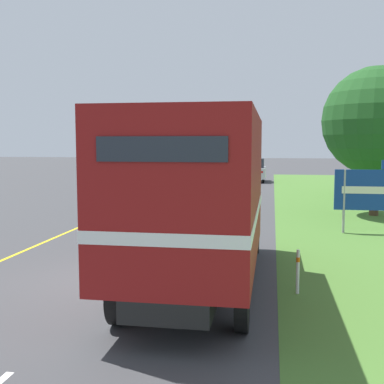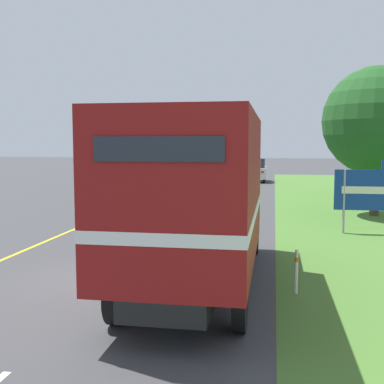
{
  "view_description": "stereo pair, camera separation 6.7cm",
  "coord_description": "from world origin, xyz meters",
  "px_view_note": "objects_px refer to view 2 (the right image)",
  "views": [
    {
      "loc": [
        3.55,
        -10.58,
        3.16
      ],
      "look_at": [
        0.3,
        8.83,
        1.2
      ],
      "focal_mm": 45.0,
      "sensor_mm": 36.0,
      "label": 1
    },
    {
      "loc": [
        3.62,
        -10.57,
        3.16
      ],
      "look_at": [
        0.3,
        8.83,
        1.2
      ],
      "focal_mm": 45.0,
      "sensor_mm": 36.0,
      "label": 2
    }
  ],
  "objects_px": {
    "lead_car_white": "(178,182)",
    "lead_car_silver_ahead": "(256,170)",
    "highway_sign": "(370,190)",
    "horse_trailer_truck": "(198,195)",
    "roadside_tree_near": "(377,121)",
    "roadside_tree_mid": "(382,130)",
    "delineator_post": "(296,271)"
  },
  "relations": [
    {
      "from": "lead_car_white",
      "to": "lead_car_silver_ahead",
      "type": "height_order",
      "value": "lead_car_silver_ahead"
    },
    {
      "from": "highway_sign",
      "to": "horse_trailer_truck",
      "type": "bearing_deg",
      "value": -123.78
    },
    {
      "from": "lead_car_silver_ahead",
      "to": "roadside_tree_near",
      "type": "xyz_separation_m",
      "value": [
        5.96,
        -18.51,
        3.17
      ]
    },
    {
      "from": "lead_car_silver_ahead",
      "to": "roadside_tree_mid",
      "type": "relative_size",
      "value": 0.64
    },
    {
      "from": "roadside_tree_mid",
      "to": "horse_trailer_truck",
      "type": "bearing_deg",
      "value": -111.43
    },
    {
      "from": "lead_car_silver_ahead",
      "to": "highway_sign",
      "type": "distance_m",
      "value": 23.64
    },
    {
      "from": "lead_car_white",
      "to": "highway_sign",
      "type": "xyz_separation_m",
      "value": [
        8.99,
        -10.56,
        0.61
      ]
    },
    {
      "from": "lead_car_silver_ahead",
      "to": "roadside_tree_mid",
      "type": "distance_m",
      "value": 13.31
    },
    {
      "from": "lead_car_silver_ahead",
      "to": "roadside_tree_near",
      "type": "height_order",
      "value": "roadside_tree_near"
    },
    {
      "from": "horse_trailer_truck",
      "to": "delineator_post",
      "type": "height_order",
      "value": "horse_trailer_truck"
    },
    {
      "from": "roadside_tree_near",
      "to": "roadside_tree_mid",
      "type": "distance_m",
      "value": 8.4
    },
    {
      "from": "horse_trailer_truck",
      "to": "roadside_tree_near",
      "type": "distance_m",
      "value": 13.59
    },
    {
      "from": "lead_car_white",
      "to": "horse_trailer_truck",
      "type": "bearing_deg",
      "value": -77.28
    },
    {
      "from": "lead_car_silver_ahead",
      "to": "delineator_post",
      "type": "relative_size",
      "value": 4.21
    },
    {
      "from": "horse_trailer_truck",
      "to": "lead_car_silver_ahead",
      "type": "bearing_deg",
      "value": 89.86
    },
    {
      "from": "delineator_post",
      "to": "roadside_tree_mid",
      "type": "bearing_deg",
      "value": 74.01
    },
    {
      "from": "lead_car_white",
      "to": "roadside_tree_near",
      "type": "xyz_separation_m",
      "value": [
        10.08,
        -5.94,
        3.23
      ]
    },
    {
      "from": "lead_car_white",
      "to": "roadside_tree_near",
      "type": "height_order",
      "value": "roadside_tree_near"
    },
    {
      "from": "lead_car_white",
      "to": "highway_sign",
      "type": "distance_m",
      "value": 13.88
    },
    {
      "from": "lead_car_white",
      "to": "roadside_tree_mid",
      "type": "relative_size",
      "value": 0.64
    },
    {
      "from": "horse_trailer_truck",
      "to": "roadside_tree_near",
      "type": "bearing_deg",
      "value": 63.31
    },
    {
      "from": "highway_sign",
      "to": "lead_car_white",
      "type": "bearing_deg",
      "value": 130.39
    },
    {
      "from": "lead_car_white",
      "to": "roadside_tree_near",
      "type": "distance_m",
      "value": 12.14
    },
    {
      "from": "horse_trailer_truck",
      "to": "lead_car_white",
      "type": "relative_size",
      "value": 1.99
    },
    {
      "from": "horse_trailer_truck",
      "to": "highway_sign",
      "type": "bearing_deg",
      "value": 56.22
    },
    {
      "from": "lead_car_white",
      "to": "roadside_tree_mid",
      "type": "distance_m",
      "value": 12.56
    },
    {
      "from": "highway_sign",
      "to": "delineator_post",
      "type": "distance_m",
      "value": 8.05
    },
    {
      "from": "roadside_tree_mid",
      "to": "roadside_tree_near",
      "type": "bearing_deg",
      "value": -103.01
    },
    {
      "from": "lead_car_silver_ahead",
      "to": "delineator_post",
      "type": "xyz_separation_m",
      "value": [
        2.04,
        -30.6,
        -0.49
      ]
    },
    {
      "from": "roadside_tree_near",
      "to": "delineator_post",
      "type": "distance_m",
      "value": 13.22
    },
    {
      "from": "lead_car_white",
      "to": "delineator_post",
      "type": "xyz_separation_m",
      "value": [
        6.16,
        -18.03,
        -0.42
      ]
    },
    {
      "from": "delineator_post",
      "to": "roadside_tree_near",
      "type": "bearing_deg",
      "value": 72.03
    }
  ]
}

